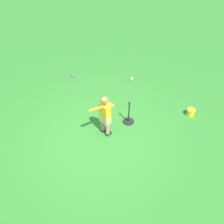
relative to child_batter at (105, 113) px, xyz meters
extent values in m
plane|color=#2D7528|center=(0.03, -0.24, -0.65)|extent=(40.00, 40.00, 0.00)
cube|color=#232328|center=(-0.07, 0.04, -0.63)|extent=(0.13, 0.17, 0.05)
cylinder|color=tan|center=(-0.08, 0.03, -0.44)|extent=(0.09, 0.09, 0.34)
cube|color=#232328|center=(0.09, 0.00, -0.63)|extent=(0.13, 0.17, 0.05)
cylinder|color=tan|center=(0.09, -0.02, -0.44)|extent=(0.09, 0.09, 0.34)
cube|color=#C6B284|center=(0.00, 0.00, -0.19)|extent=(0.30, 0.22, 0.16)
cube|color=yellow|center=(0.00, 0.00, 0.06)|extent=(0.28, 0.21, 0.34)
sphere|color=tan|center=(0.00, 0.00, 0.34)|extent=(0.17, 0.17, 0.17)
ellipsoid|color=olive|center=(0.00, -0.01, 0.37)|extent=(0.21, 0.21, 0.11)
sphere|color=orange|center=(0.04, 0.14, 0.15)|extent=(0.04, 0.04, 0.04)
cylinder|color=black|center=(0.00, 0.05, 0.16)|extent=(0.08, 0.14, 0.05)
cylinder|color=orange|center=(-0.09, -0.16, 0.20)|extent=(0.20, 0.35, 0.11)
sphere|color=orange|center=(-0.15, -0.32, 0.22)|extent=(0.07, 0.07, 0.07)
cylinder|color=yellow|center=(0.00, 0.11, 0.16)|extent=(0.30, 0.21, 0.14)
cylinder|color=yellow|center=(0.06, 0.09, 0.16)|extent=(0.20, 0.30, 0.14)
sphere|color=purple|center=(-2.30, 1.54, -0.61)|extent=(0.08, 0.08, 0.08)
sphere|color=white|center=(-0.57, 2.38, -0.60)|extent=(0.10, 0.10, 0.10)
cylinder|color=black|center=(0.28, 0.64, -0.64)|extent=(0.28, 0.28, 0.03)
cylinder|color=black|center=(0.28, 0.64, -0.35)|extent=(0.03, 0.03, 0.55)
cone|color=black|center=(0.28, 0.64, -0.05)|extent=(0.07, 0.07, 0.04)
cylinder|color=yellow|center=(1.53, 1.75, -0.56)|extent=(0.20, 0.20, 0.18)
torus|color=yellow|center=(1.53, 1.75, -0.47)|extent=(0.22, 0.22, 0.02)
camera|label=1|loc=(2.23, -3.23, 3.42)|focal=37.18mm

